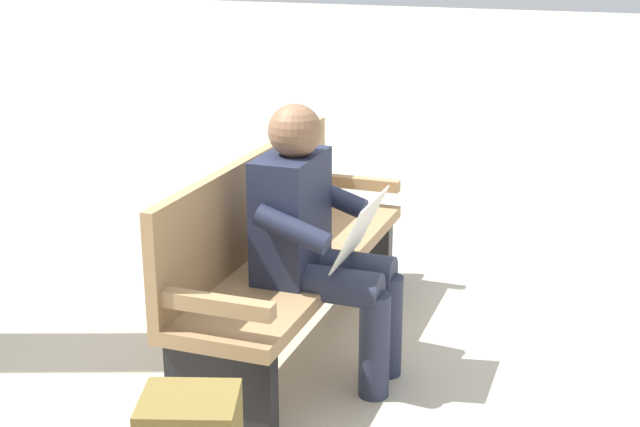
# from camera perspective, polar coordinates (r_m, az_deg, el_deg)

# --- Properties ---
(ground_plane) EXTENTS (40.00, 40.00, 0.00)m
(ground_plane) POSITION_cam_1_polar(r_m,az_deg,el_deg) (4.08, -1.42, -8.77)
(ground_plane) COLOR #B7AD99
(bench_near) EXTENTS (1.82, 0.58, 0.90)m
(bench_near) POSITION_cam_1_polar(r_m,az_deg,el_deg) (3.92, -2.44, -2.59)
(bench_near) COLOR #9E7A51
(bench_near) RESTS_ON ground
(person_seated) EXTENTS (0.59, 0.59, 1.18)m
(person_seated) POSITION_cam_1_polar(r_m,az_deg,el_deg) (3.61, -0.23, -1.53)
(person_seated) COLOR #1E2338
(person_seated) RESTS_ON ground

